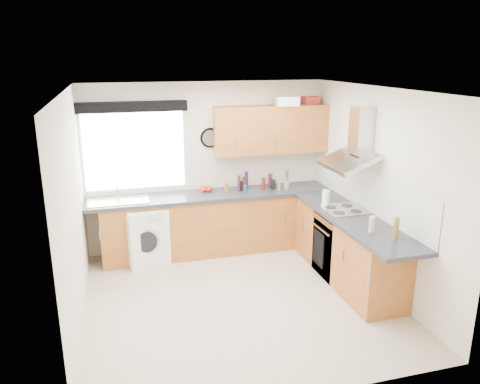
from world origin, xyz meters
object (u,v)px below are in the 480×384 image
object	(u,v)px
oven	(341,245)
washing_machine	(145,235)
upper_cabinets	(271,129)
extractor_hood	(355,145)

from	to	relation	value
oven	washing_machine	distance (m)	2.73
upper_cabinets	washing_machine	bearing A→B (deg)	-173.42
oven	washing_machine	size ratio (longest dim) A/B	1.04
oven	washing_machine	xyz separation A→B (m)	(-2.50, 1.10, -0.02)
extractor_hood	upper_cabinets	bearing A→B (deg)	116.13
extractor_hood	washing_machine	bearing A→B (deg)	157.07
upper_cabinets	extractor_hood	bearing A→B (deg)	-63.87
oven	extractor_hood	xyz separation A→B (m)	(0.10, -0.00, 1.34)
oven	upper_cabinets	world-z (taller)	upper_cabinets
upper_cabinets	washing_machine	world-z (taller)	upper_cabinets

